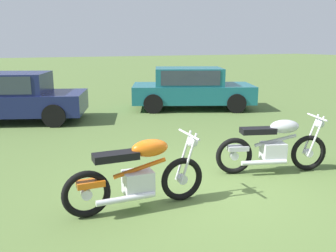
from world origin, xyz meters
TOP-DOWN VIEW (x-y plane):
  - ground_plane at (0.00, 0.00)m, footprint 120.00×120.00m
  - motorcycle_orange at (-1.30, -0.12)m, footprint 2.02×0.64m
  - motorcycle_silver at (1.35, 0.24)m, footprint 1.96×0.90m
  - car_navy at (-2.95, 6.84)m, footprint 4.58×3.11m
  - car_teal at (3.05, 6.50)m, footprint 4.53×3.29m

SIDE VIEW (x-z plane):
  - ground_plane at x=0.00m, z-range 0.00..0.00m
  - motorcycle_silver at x=1.35m, z-range -0.03..0.99m
  - motorcycle_orange at x=-1.30m, z-range -0.02..1.00m
  - car_teal at x=3.05m, z-range 0.08..1.51m
  - car_navy at x=-2.95m, z-range 0.12..1.55m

